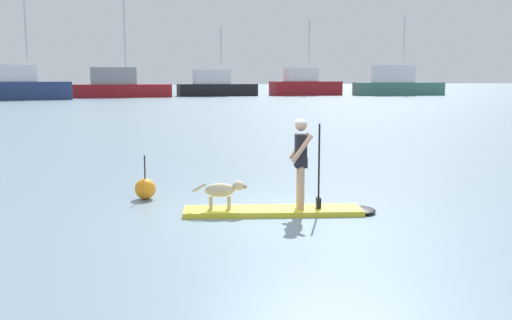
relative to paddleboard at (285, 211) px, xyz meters
name	(u,v)px	position (x,y,z in m)	size (l,w,h in m)	color
ground_plane	(273,214)	(-0.22, 0.06, -0.05)	(400.00, 400.00, 0.00)	slate
paddleboard	(285,211)	(0.00, 0.00, 0.00)	(3.72, 1.70, 0.10)	yellow
person_paddler	(302,157)	(0.29, -0.08, 1.03)	(0.66, 0.57, 1.70)	tan
dog	(223,191)	(-1.14, 0.32, 0.40)	(1.01, 0.38, 0.53)	#CCB78C
moored_boat_far_port	(22,86)	(-7.22, 62.87, 1.47)	(10.55, 2.53, 11.61)	navy
moored_boat_center	(119,86)	(4.19, 68.33, 1.39)	(12.79, 4.17, 12.60)	maroon
moored_boat_port	(216,86)	(17.36, 69.37, 1.31)	(10.93, 3.11, 9.44)	black
moored_boat_far_starboard	(304,85)	(30.15, 68.35, 1.45)	(10.15, 3.92, 10.63)	maroon
moored_boat_outer	(397,84)	(42.65, 64.11, 1.54)	(13.11, 4.96, 11.28)	#3F7266
marker_buoy	(145,189)	(-2.32, 2.22, 0.17)	(0.44, 0.44, 0.94)	orange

